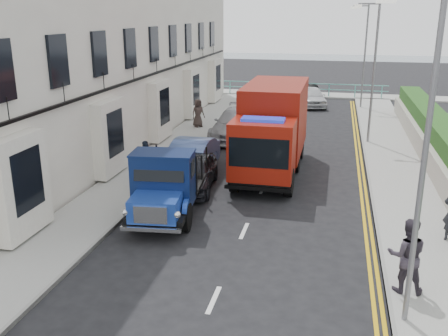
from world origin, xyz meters
TOP-DOWN VIEW (x-y plane):
  - ground at (0.00, 0.00)m, footprint 120.00×120.00m
  - pavement_west at (-5.20, 9.00)m, footprint 2.40×38.00m
  - pavement_east at (5.30, 9.00)m, footprint 2.60×38.00m
  - promenade at (0.00, 29.00)m, footprint 30.00×2.50m
  - sea_plane at (0.00, 60.00)m, footprint 120.00×120.00m
  - seafront_railing at (0.00, 28.20)m, footprint 13.00×0.08m
  - lamp_near at (4.18, -2.00)m, footprint 1.23×0.18m
  - lamp_mid at (4.18, 14.00)m, footprint 1.23×0.18m
  - lamp_far at (4.18, 24.00)m, footprint 1.23×0.18m
  - bedford_lorry at (-2.69, 2.36)m, footprint 2.39×5.02m
  - red_lorry at (0.04, 8.22)m, footprint 2.43×7.00m
  - parked_car_front at (-2.60, 5.44)m, footprint 1.96×4.00m
  - parked_car_mid at (-3.21, 7.00)m, footprint 1.57×4.43m
  - parked_car_rear at (-2.60, 13.75)m, footprint 2.23×5.33m
  - seafront_car_left at (-0.65, 27.00)m, footprint 4.05×6.15m
  - seafront_car_right at (0.88, 24.21)m, footprint 2.52×4.34m
  - pedestrian_east_far at (4.40, -0.77)m, footprint 0.91×0.71m
  - pedestrian_west_near at (-4.45, 5.30)m, footprint 1.05×0.93m
  - pedestrian_west_far at (-5.19, 15.42)m, footprint 0.93×0.92m

SIDE VIEW (x-z plane):
  - ground at x=0.00m, z-range 0.00..0.00m
  - sea_plane at x=0.00m, z-range 0.00..0.00m
  - pavement_west at x=-5.20m, z-range 0.00..0.12m
  - pavement_east at x=5.30m, z-range 0.00..0.12m
  - promenade at x=0.00m, z-range 0.00..0.12m
  - seafront_railing at x=0.00m, z-range 0.03..1.14m
  - parked_car_front at x=-2.60m, z-range 0.00..1.31m
  - seafront_car_right at x=0.88m, z-range 0.00..1.39m
  - parked_car_mid at x=-3.21m, z-range 0.00..1.45m
  - parked_car_rear at x=-2.60m, z-range 0.00..1.54m
  - seafront_car_left at x=-0.65m, z-range 0.00..1.57m
  - pedestrian_west_far at x=-5.19m, z-range 0.12..1.74m
  - pedestrian_west_near at x=-4.45m, z-range 0.12..1.83m
  - pedestrian_east_far at x=4.40m, z-range 0.12..1.99m
  - bedford_lorry at x=-2.69m, z-range -0.09..2.21m
  - red_lorry at x=0.04m, z-range 0.12..3.78m
  - lamp_near at x=4.18m, z-range 0.50..7.50m
  - lamp_mid at x=4.18m, z-range 0.50..7.50m
  - lamp_far at x=4.18m, z-range 0.50..7.50m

